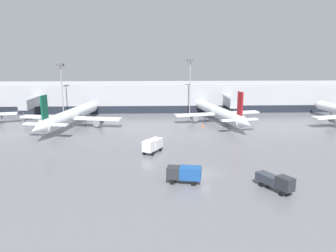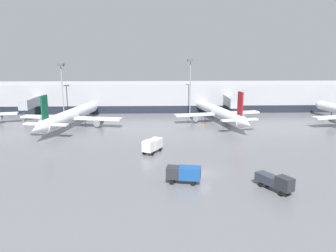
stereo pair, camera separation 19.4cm
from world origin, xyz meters
name	(u,v)px [view 1 (the left image)]	position (x,y,z in m)	size (l,w,h in m)	color
ground_plane	(204,173)	(0.00, 0.00, 0.00)	(320.00, 320.00, 0.00)	slate
terminal_building	(178,96)	(-0.12, 61.89, 4.50)	(160.00, 28.06, 9.00)	#9EA0A5
parked_jet_0	(218,112)	(9.62, 40.29, 2.84)	(24.67, 38.15, 9.93)	silver
parked_jet_1	(70,116)	(-30.12, 35.83, 2.82)	(27.34, 37.05, 9.77)	silver
service_truck_0	(184,173)	(-3.43, -3.82, 1.55)	(5.33, 2.92, 2.50)	#19478C
service_truck_1	(276,181)	(9.11, -7.09, 1.41)	(4.20, 5.93, 2.52)	#2D333D
service_truck_2	(153,145)	(-8.30, 11.38, 1.64)	(4.09, 5.31, 2.76)	silver
traffic_cone_0	(203,126)	(4.67, 33.53, 0.39)	(0.47, 0.47, 0.77)	orange
apron_light_mast_2	(61,74)	(-35.75, 49.67, 12.76)	(1.80, 1.80, 15.90)	gray
apron_light_mast_3	(190,71)	(2.68, 49.31, 13.69)	(1.80, 1.80, 17.21)	gray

